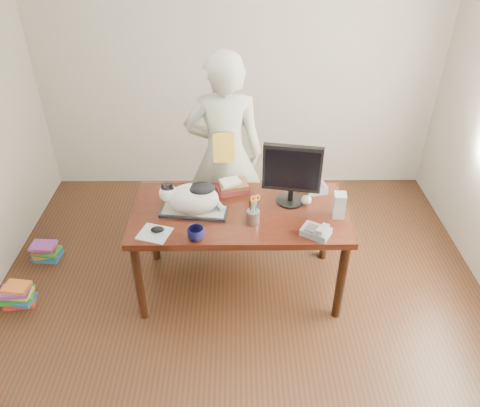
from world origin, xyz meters
name	(u,v)px	position (x,y,z in m)	size (l,w,h in m)	color
room	(241,186)	(0.00, 0.00, 1.35)	(4.50, 4.50, 4.50)	black
desk	(240,220)	(0.00, 0.68, 0.60)	(1.60, 0.80, 0.75)	black
keyboard	(194,211)	(-0.34, 0.57, 0.76)	(0.51, 0.25, 0.03)	black
cat	(191,197)	(-0.35, 0.57, 0.89)	(0.49, 0.28, 0.27)	silver
monitor	(292,172)	(0.38, 0.70, 1.02)	(0.43, 0.25, 0.49)	black
pen_cup	(253,215)	(0.09, 0.45, 0.82)	(0.12, 0.12, 0.24)	gray
mousepad	(155,233)	(-0.60, 0.33, 0.75)	(0.26, 0.25, 0.00)	#9FA5AB
mouse	(158,229)	(-0.58, 0.35, 0.77)	(0.11, 0.09, 0.04)	black
coffee_mug	(196,234)	(-0.30, 0.27, 0.80)	(0.12, 0.12, 0.09)	black
phone	(316,231)	(0.53, 0.31, 0.78)	(0.23, 0.22, 0.09)	slate
speaker	(339,205)	(0.72, 0.53, 0.85)	(0.09, 0.10, 0.19)	#AEADB0
baseball	(306,200)	(0.50, 0.68, 0.79)	(0.08, 0.08, 0.08)	white
book_stack	(232,186)	(-0.06, 0.88, 0.79)	(0.28, 0.24, 0.09)	#541618
calculator	(314,185)	(0.59, 0.90, 0.78)	(0.20, 0.24, 0.07)	slate
person	(225,155)	(-0.12, 1.21, 0.89)	(0.65, 0.43, 1.78)	silver
held_book	(224,148)	(-0.12, 1.04, 1.05)	(0.17, 0.11, 0.23)	gold
book_pile_a	(18,295)	(-1.75, 0.40, 0.09)	(0.27, 0.22, 0.18)	red
book_pile_b	(46,251)	(-1.72, 0.95, 0.07)	(0.26, 0.20, 0.15)	#1A559C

